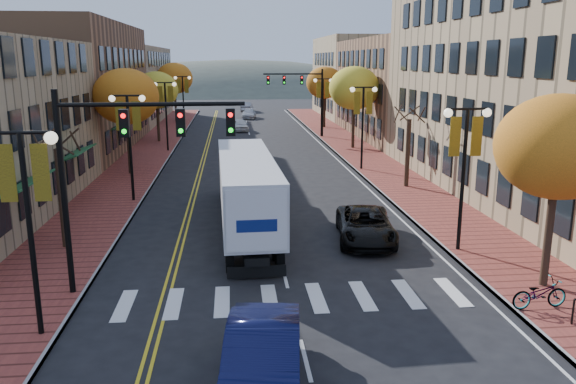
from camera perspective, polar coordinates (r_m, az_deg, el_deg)
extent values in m
plane|color=black|center=(17.56, 0.92, -13.44)|extent=(200.00, 200.00, 0.00)
cube|color=brown|center=(49.24, -14.01, 3.75)|extent=(4.00, 85.00, 0.15)
cube|color=brown|center=(49.90, 6.94, 4.17)|extent=(4.00, 85.00, 0.15)
cube|color=brown|center=(53.82, -22.39, 9.75)|extent=(12.00, 24.00, 11.00)
cube|color=#9E8966|center=(78.13, -17.16, 10.40)|extent=(12.00, 26.00, 9.50)
cube|color=brown|center=(61.13, 13.97, 10.19)|extent=(15.00, 24.00, 10.00)
cube|color=#9E8966|center=(82.17, 8.82, 11.46)|extent=(15.00, 20.00, 11.00)
cylinder|color=#382619|center=(25.29, -22.00, -0.61)|extent=(0.28, 0.28, 4.20)
cylinder|color=#382619|center=(40.57, -15.88, 5.28)|extent=(0.28, 0.28, 4.90)
ellipsoid|color=orange|center=(40.30, -16.14, 9.30)|extent=(4.48, 4.48, 3.81)
cylinder|color=#382619|center=(56.31, -13.08, 7.37)|extent=(0.28, 0.28, 4.55)
ellipsoid|color=yellow|center=(56.11, -13.22, 10.05)|extent=(4.16, 4.16, 3.54)
cylinder|color=#382619|center=(74.11, -11.36, 8.99)|extent=(0.28, 0.28, 5.04)
ellipsoid|color=orange|center=(73.97, -11.47, 11.26)|extent=(4.61, 4.61, 3.92)
cylinder|color=#382619|center=(21.36, 25.05, -2.85)|extent=(0.28, 0.28, 4.55)
ellipsoid|color=orange|center=(20.84, 25.76, 4.16)|extent=(4.16, 4.16, 3.54)
cylinder|color=#382619|center=(35.73, 12.06, 3.90)|extent=(0.28, 0.28, 4.20)
cylinder|color=#382619|center=(51.03, 6.66, 7.24)|extent=(0.28, 0.28, 4.90)
ellipsoid|color=yellow|center=(50.81, 6.74, 10.45)|extent=(4.48, 4.48, 3.81)
cylinder|color=#382619|center=(66.69, 3.72, 8.64)|extent=(0.28, 0.28, 4.76)
ellipsoid|color=orange|center=(66.52, 3.76, 11.02)|extent=(4.35, 4.35, 3.70)
cylinder|color=black|center=(17.29, -24.64, -4.43)|extent=(0.16, 0.16, 6.00)
cylinder|color=black|center=(16.69, -25.63, 5.45)|extent=(1.60, 0.10, 0.10)
sphere|color=#FFF2CC|center=(16.45, -22.95, 5.08)|extent=(0.36, 0.36, 0.36)
cube|color=gold|center=(17.01, -26.69, 1.70)|extent=(0.45, 0.03, 1.60)
cube|color=gold|center=(16.70, -23.81, 1.80)|extent=(0.45, 0.03, 1.60)
cylinder|color=black|center=(32.46, -15.72, 4.11)|extent=(0.16, 0.16, 6.00)
cylinder|color=black|center=(32.14, -16.06, 9.39)|extent=(1.60, 0.10, 0.10)
sphere|color=#FFF2CC|center=(32.30, -17.45, 9.05)|extent=(0.36, 0.36, 0.36)
sphere|color=#FFF2CC|center=(32.02, -14.61, 9.20)|extent=(0.36, 0.36, 0.36)
cube|color=gold|center=(32.31, -16.72, 7.41)|extent=(0.45, 0.03, 1.60)
cube|color=gold|center=(32.15, -15.14, 7.48)|extent=(0.45, 0.03, 1.60)
cylinder|color=black|center=(50.14, -12.25, 7.38)|extent=(0.16, 0.16, 6.00)
cylinder|color=black|center=(49.94, -12.42, 10.80)|extent=(1.60, 0.10, 0.10)
sphere|color=#FFF2CC|center=(50.04, -13.34, 10.59)|extent=(0.36, 0.36, 0.36)
sphere|color=#FFF2CC|center=(49.86, -11.49, 10.67)|extent=(0.36, 0.36, 0.36)
cube|color=gold|center=(50.05, -12.88, 9.52)|extent=(0.45, 0.03, 1.60)
cube|color=gold|center=(49.95, -11.84, 9.57)|extent=(0.45, 0.03, 1.60)
cylinder|color=black|center=(68.00, -10.58, 8.93)|extent=(0.16, 0.16, 6.00)
cylinder|color=black|center=(67.85, -10.69, 11.46)|extent=(1.60, 0.10, 0.10)
sphere|color=#FFF2CC|center=(67.92, -11.37, 11.31)|extent=(0.36, 0.36, 0.36)
sphere|color=#FFF2CC|center=(67.79, -10.00, 11.36)|extent=(0.36, 0.36, 0.36)
cube|color=gold|center=(67.92, -11.03, 10.52)|extent=(0.45, 0.03, 1.60)
cube|color=gold|center=(67.85, -10.26, 10.55)|extent=(0.45, 0.03, 1.60)
cylinder|color=black|center=(24.02, 17.31, 0.90)|extent=(0.16, 0.16, 6.00)
cylinder|color=black|center=(23.59, 17.81, 8.04)|extent=(1.60, 0.10, 0.10)
sphere|color=#FFF2CC|center=(23.29, 15.96, 7.73)|extent=(0.36, 0.36, 0.36)
sphere|color=#FFF2CC|center=(23.93, 19.56, 7.62)|extent=(0.36, 0.36, 0.36)
cube|color=gold|center=(23.53, 16.61, 5.41)|extent=(0.45, 0.03, 1.60)
cube|color=gold|center=(23.88, 18.62, 5.38)|extent=(0.45, 0.03, 1.60)
cylinder|color=black|center=(40.96, 7.57, 6.30)|extent=(0.16, 0.16, 6.00)
cylinder|color=black|center=(40.71, 7.70, 10.50)|extent=(1.60, 0.10, 0.10)
sphere|color=#FFF2CC|center=(40.54, 6.58, 10.30)|extent=(0.36, 0.36, 0.36)
sphere|color=#FFF2CC|center=(40.91, 8.80, 10.26)|extent=(0.36, 0.36, 0.36)
cube|color=gold|center=(40.67, 7.03, 8.96)|extent=(0.45, 0.03, 1.60)
cube|color=gold|center=(40.88, 8.27, 8.94)|extent=(0.45, 0.03, 1.60)
cylinder|color=black|center=(58.54, 3.55, 8.46)|extent=(0.16, 0.16, 6.00)
cylinder|color=black|center=(58.36, 3.59, 11.40)|extent=(1.60, 0.10, 0.10)
sphere|color=#FFF2CC|center=(58.24, 2.80, 11.26)|extent=(0.36, 0.36, 0.36)
sphere|color=#FFF2CC|center=(58.50, 4.38, 11.24)|extent=(0.36, 0.36, 0.36)
cube|color=gold|center=(58.34, 3.13, 10.32)|extent=(0.45, 0.03, 1.60)
cube|color=gold|center=(58.48, 4.02, 10.32)|extent=(0.45, 0.03, 1.60)
cylinder|color=black|center=(19.89, -21.79, -0.46)|extent=(0.20, 0.20, 7.00)
cylinder|color=black|center=(18.81, -13.69, 8.65)|extent=(6.00, 0.14, 0.14)
cube|color=black|center=(19.01, -16.29, 6.72)|extent=(0.30, 0.25, 0.90)
sphere|color=#FF0C0C|center=(18.85, -16.42, 7.42)|extent=(0.16, 0.16, 0.16)
cube|color=black|center=(18.76, -10.84, 6.93)|extent=(0.30, 0.25, 0.90)
sphere|color=#FF0C0C|center=(18.60, -10.91, 7.65)|extent=(0.16, 0.16, 0.16)
cube|color=black|center=(18.69, -5.86, 7.08)|extent=(0.30, 0.25, 0.90)
sphere|color=#FF0C0C|center=(18.52, -5.87, 7.80)|extent=(0.16, 0.16, 0.16)
cylinder|color=black|center=(58.48, 3.46, 8.95)|extent=(0.20, 0.20, 7.00)
cylinder|color=black|center=(57.93, 0.50, 11.90)|extent=(6.00, 0.14, 0.14)
cube|color=black|center=(58.05, 1.40, 11.31)|extent=(0.30, 0.25, 0.90)
sphere|color=#FF0C0C|center=(57.91, 1.42, 11.55)|extent=(0.16, 0.16, 0.16)
cube|color=black|center=(57.86, -0.40, 11.31)|extent=(0.30, 0.25, 0.90)
sphere|color=#FF0C0C|center=(57.71, -0.39, 11.55)|extent=(0.16, 0.16, 0.16)
cube|color=black|center=(57.73, -2.03, 11.30)|extent=(0.30, 0.25, 0.90)
sphere|color=#FF0C0C|center=(57.59, -2.03, 11.54)|extent=(0.16, 0.16, 0.16)
cube|color=black|center=(26.00, -4.16, -2.66)|extent=(1.29, 11.82, 0.32)
cube|color=silver|center=(25.61, -4.22, 0.75)|extent=(2.74, 11.87, 2.54)
cube|color=black|center=(32.88, -4.96, 2.01)|extent=(2.36, 2.79, 2.27)
cylinder|color=black|center=(21.57, -5.93, -6.98)|extent=(0.35, 0.92, 0.91)
cylinder|color=black|center=(21.70, -0.86, -6.79)|extent=(0.35, 0.92, 0.91)
cylinder|color=black|center=(22.60, -6.01, -6.03)|extent=(0.35, 0.92, 0.91)
cylinder|color=black|center=(22.71, -1.18, -5.85)|extent=(0.35, 0.92, 0.91)
cylinder|color=black|center=(32.01, -6.53, -0.25)|extent=(0.35, 0.92, 0.91)
cylinder|color=black|center=(32.09, -3.13, -0.15)|extent=(0.35, 0.92, 0.91)
cylinder|color=black|center=(33.95, -6.60, 0.53)|extent=(0.35, 0.92, 0.91)
cylinder|color=black|center=(34.03, -3.39, 0.63)|extent=(0.35, 0.92, 0.91)
imported|color=#0C0F33|center=(14.10, -2.60, -16.74)|extent=(2.34, 5.31, 1.70)
imported|color=black|center=(25.24, 7.87, -3.36)|extent=(3.04, 5.46, 1.44)
imported|color=silver|center=(64.38, -4.87, 6.79)|extent=(1.95, 4.08, 1.34)
imported|color=#B4B5BC|center=(78.17, -3.99, 7.92)|extent=(2.26, 4.53, 1.27)
imported|color=#94949B|center=(88.77, -4.21, 8.62)|extent=(2.07, 4.61, 1.47)
imported|color=gray|center=(19.84, 24.18, -9.40)|extent=(1.92, 0.81, 0.98)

